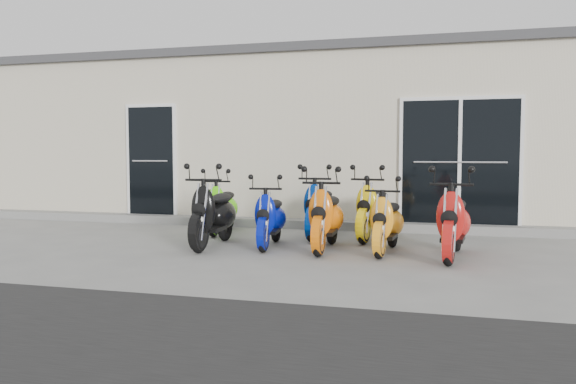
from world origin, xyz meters
name	(u,v)px	position (x,y,z in m)	size (l,w,h in m)	color
ground	(277,246)	(0.00, 0.00, 0.00)	(80.00, 80.00, 0.00)	gray
building	(339,142)	(0.00, 5.20, 1.60)	(14.00, 6.00, 3.20)	beige
roof_cap	(339,70)	(0.00, 5.20, 3.28)	(14.20, 6.20, 0.16)	#3F3F42
front_step	(308,224)	(0.00, 2.02, 0.07)	(14.00, 0.40, 0.15)	gray
door_left	(152,158)	(-3.20, 2.17, 1.26)	(1.07, 0.08, 2.22)	black
door_right	(460,159)	(2.60, 2.17, 1.26)	(2.02, 0.08, 2.22)	black
scooter_front_black	(213,205)	(-0.89, -0.28, 0.61)	(0.60, 1.65, 1.22)	black
scooter_front_blue	(270,210)	(-0.08, -0.08, 0.53)	(0.53, 1.44, 1.07)	#041193
scooter_front_orange_a	(326,208)	(0.75, -0.15, 0.59)	(0.58, 1.61, 1.19)	orange
scooter_front_orange_b	(387,214)	(1.59, -0.15, 0.53)	(0.53, 1.45, 1.07)	#FF9F1B
scooter_front_red	(454,212)	(2.45, -0.32, 0.60)	(0.59, 1.63, 1.21)	red
scooter_back_green	(222,200)	(-1.28, 1.05, 0.55)	(0.54, 1.50, 1.11)	#55E909
scooter_back_blue	(320,200)	(0.42, 0.99, 0.59)	(0.59, 1.61, 1.19)	navy
scooter_back_yellow	(374,202)	(1.28, 1.00, 0.59)	(0.58, 1.61, 1.19)	yellow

